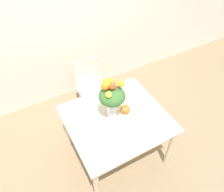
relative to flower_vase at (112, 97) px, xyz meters
The scene contains 6 objects.
ground_plane 1.03m from the flower_vase, 67.09° to the right, with size 12.00×12.00×0.00m, color #8E7556.
wall_back 1.44m from the flower_vase, 88.84° to the left, with size 8.00×0.06×2.70m.
dining_table 0.40m from the flower_vase, 67.09° to the right, with size 1.12×1.02×0.73m.
flower_vase is the anchor object (origin of this frame).
pumpkin 0.29m from the flower_vase, 11.60° to the right, with size 0.12×0.12×0.11m.
dining_chair_near_window 1.02m from the flower_vase, 82.24° to the left, with size 0.42×0.42×0.87m.
Camera 1 is at (-0.82, -1.37, 2.67)m, focal length 35.00 mm.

